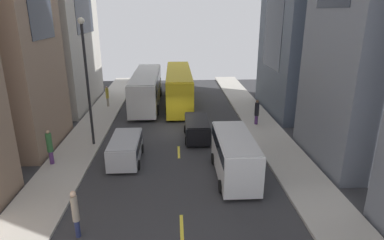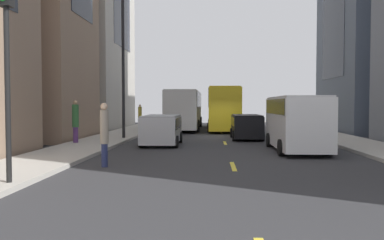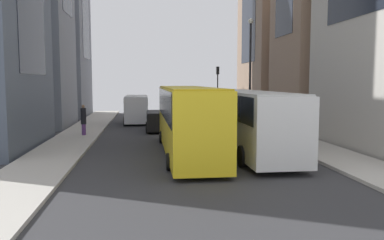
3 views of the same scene
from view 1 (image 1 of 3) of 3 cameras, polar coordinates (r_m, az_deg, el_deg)
The scene contains 19 objects.
ground_plane at distance 26.75m, azimuth -2.48°, elevation -1.96°, with size 41.29×41.29×0.00m, color #333335.
sidewalk_west at distance 27.62m, azimuth -17.54°, elevation -2.01°, with size 2.94×44.00×0.15m, color #B2ADA3.
sidewalk_east at distance 27.72m, azimuth 12.52°, elevation -1.49°, with size 2.94×44.00×0.15m, color #B2ADA3.
lane_stripe_1 at distance 15.59m, azimuth -1.82°, elevation -18.44°, with size 0.16×2.00×0.01m, color yellow.
lane_stripe_2 at distance 22.86m, azimuth -2.33°, elevation -5.65°, with size 0.16×2.00×0.01m, color yellow.
lane_stripe_3 at distance 30.71m, azimuth -2.58°, elevation 0.80°, with size 0.16×2.00×0.01m, color yellow.
lane_stripe_4 at distance 38.80m, azimuth -2.73°, elevation 4.60°, with size 0.16×2.00×0.01m, color yellow.
lane_stripe_5 at distance 46.99m, azimuth -2.83°, elevation 7.08°, with size 0.16×2.00×0.01m, color yellow.
building_east_2 at distance 32.52m, azimuth 19.76°, elevation 17.88°, with size 6.21×9.71×19.11m.
city_bus_white at distance 34.14m, azimuth -8.02°, elevation 5.95°, with size 2.81×11.96×3.35m.
streetcar_yellow at distance 34.10m, azimuth -2.32°, elevation 6.30°, with size 2.70×12.41×3.59m.
delivery_van_white at distance 19.19m, azimuth 7.50°, elevation -5.81°, with size 2.25×5.62×2.58m.
car_silver_0 at distance 21.61m, azimuth -11.61°, elevation -4.78°, with size 2.02×4.06×1.62m.
car_black_1 at distance 24.92m, azimuth 0.86°, elevation -1.28°, with size 1.91×4.03×1.55m.
pedestrian_crossing_near at distance 22.24m, azimuth -23.70°, elevation -4.23°, with size 0.36×0.36×2.27m.
pedestrian_waiting_curb at distance 28.14m, azimuth 11.30°, elevation 1.46°, with size 0.38×0.38×2.12m.
pedestrian_walking_far at distance 15.25m, azimuth -19.79°, elevation -15.00°, with size 0.30×0.30×2.26m.
pedestrian_crossing_mid at distance 34.01m, azimuth -14.65°, elevation 4.15°, with size 0.32×0.32×2.06m.
streetlamp_near at distance 23.48m, azimuth -18.05°, elevation 7.97°, with size 0.44×0.44×8.86m.
Camera 1 is at (-0.21, -25.04, 9.40)m, focal length 30.38 mm.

